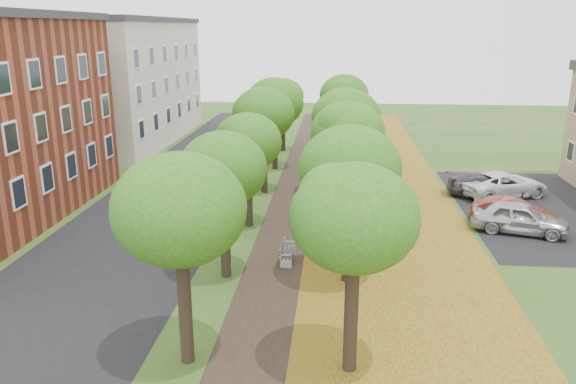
% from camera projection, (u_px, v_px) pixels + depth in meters
% --- Properties ---
extents(ground, '(120.00, 120.00, 0.00)m').
position_uv_depth(ground, '(261.00, 364.00, 16.60)').
color(ground, '#2D4C19').
rests_on(ground, ground).
extents(street_asphalt, '(8.00, 70.00, 0.01)m').
position_uv_depth(street_asphalt, '(164.00, 205.00, 31.56)').
color(street_asphalt, black).
rests_on(street_asphalt, ground).
extents(footpath, '(3.20, 70.00, 0.01)m').
position_uv_depth(footpath, '(297.00, 208.00, 30.94)').
color(footpath, black).
rests_on(footpath, ground).
extents(leaf_verge, '(7.50, 70.00, 0.01)m').
position_uv_depth(leaf_verge, '(388.00, 210.00, 30.52)').
color(leaf_verge, '#9F8A1D').
rests_on(leaf_verge, ground).
extents(parking_lot, '(9.00, 16.00, 0.01)m').
position_uv_depth(parking_lot, '(543.00, 209.00, 30.77)').
color(parking_lot, black).
rests_on(parking_lot, ground).
extents(tree_row_west, '(3.64, 33.64, 6.12)m').
position_uv_depth(tree_row_west, '(256.00, 126.00, 29.84)').
color(tree_row_west, black).
rests_on(tree_row_west, ground).
extents(tree_row_east, '(3.64, 33.64, 6.12)m').
position_uv_depth(tree_row_east, '(347.00, 127.00, 29.44)').
color(tree_row_east, black).
rests_on(tree_row_east, ground).
extents(building_cream, '(10.30, 20.30, 10.40)m').
position_uv_depth(building_cream, '(115.00, 80.00, 48.08)').
color(building_cream, beige).
rests_on(building_cream, ground).
extents(bench, '(0.53, 1.68, 0.79)m').
position_uv_depth(bench, '(287.00, 252.00, 23.85)').
color(bench, '#2D3830').
rests_on(bench, ground).
extents(car_silver, '(4.78, 2.97, 1.52)m').
position_uv_depth(car_silver, '(520.00, 218.00, 27.06)').
color(car_silver, '#B8B8BD').
rests_on(car_silver, ground).
extents(car_red, '(4.26, 2.94, 1.33)m').
position_uv_depth(car_red, '(514.00, 213.00, 28.03)').
color(car_red, maroon).
rests_on(car_red, ground).
extents(car_grey, '(4.61, 1.92, 1.33)m').
position_uv_depth(car_grey, '(487.00, 185.00, 33.01)').
color(car_grey, '#353439').
rests_on(car_grey, ground).
extents(car_white, '(5.78, 4.29, 1.46)m').
position_uv_depth(car_white, '(503.00, 184.00, 32.88)').
color(car_white, white).
rests_on(car_white, ground).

